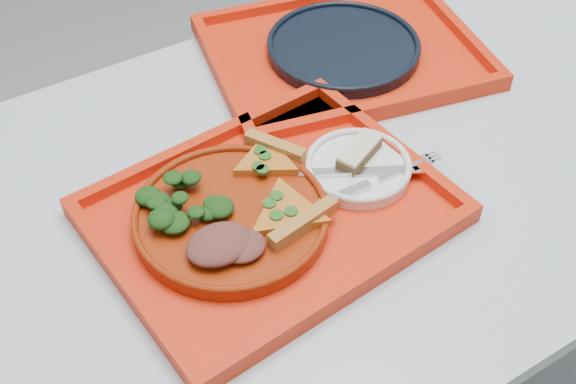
% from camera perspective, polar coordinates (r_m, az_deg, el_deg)
% --- Properties ---
extents(ground, '(10.00, 10.00, 0.00)m').
position_cam_1_polar(ground, '(1.71, 6.31, -14.48)').
color(ground, gray).
rests_on(ground, ground).
extents(table, '(1.60, 0.80, 0.75)m').
position_cam_1_polar(table, '(1.18, 8.90, 2.02)').
color(table, '#ACB6C1').
rests_on(table, ground).
extents(tray_main, '(0.48, 0.39, 0.01)m').
position_cam_1_polar(tray_main, '(0.98, -1.37, -1.80)').
color(tray_main, red).
rests_on(tray_main, table).
extents(tray_far, '(0.51, 0.44, 0.01)m').
position_cam_1_polar(tray_far, '(1.27, 4.36, 10.72)').
color(tray_far, red).
rests_on(tray_far, table).
extents(dinner_plate, '(0.26, 0.26, 0.02)m').
position_cam_1_polar(dinner_plate, '(0.96, -4.51, -2.09)').
color(dinner_plate, maroon).
rests_on(dinner_plate, tray_main).
extents(side_plate, '(0.15, 0.15, 0.01)m').
position_cam_1_polar(side_plate, '(1.03, 5.55, 1.82)').
color(side_plate, white).
rests_on(side_plate, tray_main).
extents(navy_plate, '(0.26, 0.26, 0.02)m').
position_cam_1_polar(navy_plate, '(1.26, 4.39, 11.24)').
color(navy_plate, black).
rests_on(navy_plate, tray_far).
extents(pizza_slice_a, '(0.12, 0.14, 0.02)m').
position_cam_1_polar(pizza_slice_a, '(0.94, -0.04, -1.43)').
color(pizza_slice_a, gold).
rests_on(pizza_slice_a, dinner_plate).
extents(pizza_slice_b, '(0.14, 0.13, 0.02)m').
position_cam_1_polar(pizza_slice_b, '(1.01, -1.76, 2.71)').
color(pizza_slice_b, gold).
rests_on(pizza_slice_b, dinner_plate).
extents(salad_heap, '(0.09, 0.08, 0.05)m').
position_cam_1_polar(salad_heap, '(0.95, -8.47, -0.29)').
color(salad_heap, black).
rests_on(salad_heap, dinner_plate).
extents(meat_portion, '(0.09, 0.07, 0.03)m').
position_cam_1_polar(meat_portion, '(0.90, -5.48, -4.13)').
color(meat_portion, brown).
rests_on(meat_portion, dinner_plate).
extents(dessert_bar, '(0.08, 0.06, 0.02)m').
position_cam_1_polar(dessert_bar, '(1.03, 5.65, 3.17)').
color(dessert_bar, '#492D18').
rests_on(dessert_bar, side_plate).
extents(knife, '(0.17, 0.10, 0.01)m').
position_cam_1_polar(knife, '(1.01, 5.92, 1.67)').
color(knife, silver).
rests_on(knife, side_plate).
extents(fork, '(0.19, 0.03, 0.01)m').
position_cam_1_polar(fork, '(1.00, 7.11, 0.95)').
color(fork, silver).
rests_on(fork, side_plate).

